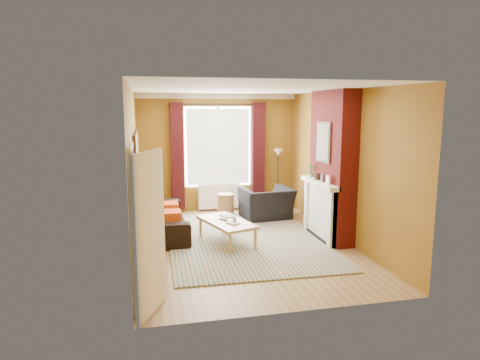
# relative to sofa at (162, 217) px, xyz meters

# --- Properties ---
(ground) EXTENTS (5.50, 5.50, 0.00)m
(ground) POSITION_rel_sofa_xyz_m (1.42, -0.98, -0.33)
(ground) COLOR olive
(ground) RESTS_ON ground
(room_walls) EXTENTS (3.82, 5.54, 2.83)m
(room_walls) POSITION_rel_sofa_xyz_m (2.06, -0.70, 1.05)
(room_walls) COLOR brown
(room_walls) RESTS_ON ground
(striped_rug) EXTENTS (2.91, 3.98, 0.02)m
(striped_rug) POSITION_rel_sofa_xyz_m (1.50, -0.80, -0.32)
(striped_rug) COLOR #2F6082
(striped_rug) RESTS_ON ground
(sofa) EXTENTS (0.92, 2.28, 0.66)m
(sofa) POSITION_rel_sofa_xyz_m (0.00, 0.00, 0.00)
(sofa) COLOR black
(sofa) RESTS_ON ground
(armchair) EXTENTS (1.18, 1.06, 0.71)m
(armchair) POSITION_rel_sofa_xyz_m (2.33, 0.66, 0.02)
(armchair) COLOR black
(armchair) RESTS_ON ground
(coffee_table) EXTENTS (1.01, 1.42, 0.43)m
(coffee_table) POSITION_rel_sofa_xyz_m (1.13, -0.90, 0.05)
(coffee_table) COLOR tan
(coffee_table) RESTS_ON ground
(wicker_stool) EXTENTS (0.48, 0.48, 0.50)m
(wicker_stool) POSITION_rel_sofa_xyz_m (1.50, 1.20, -0.08)
(wicker_stool) COLOR #9A6C43
(wicker_stool) RESTS_ON ground
(floor_lamp) EXTENTS (0.29, 0.29, 1.49)m
(floor_lamp) POSITION_rel_sofa_xyz_m (2.84, 1.42, 0.85)
(floor_lamp) COLOR black
(floor_lamp) RESTS_ON ground
(book_a) EXTENTS (0.27, 0.30, 0.02)m
(book_a) POSITION_rel_sofa_xyz_m (1.13, -1.15, 0.11)
(book_a) COLOR #999999
(book_a) RESTS_ON coffee_table
(book_b) EXTENTS (0.29, 0.36, 0.02)m
(book_b) POSITION_rel_sofa_xyz_m (1.09, -0.59, 0.11)
(book_b) COLOR #999999
(book_b) RESTS_ON coffee_table
(mug) EXTENTS (0.11, 0.11, 0.09)m
(mug) POSITION_rel_sofa_xyz_m (1.25, -1.07, 0.14)
(mug) COLOR #999999
(mug) RESTS_ON coffee_table
(tv_remote) EXTENTS (0.14, 0.18, 0.02)m
(tv_remote) POSITION_rel_sofa_xyz_m (1.08, -0.83, 0.11)
(tv_remote) COLOR #27272A
(tv_remote) RESTS_ON coffee_table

